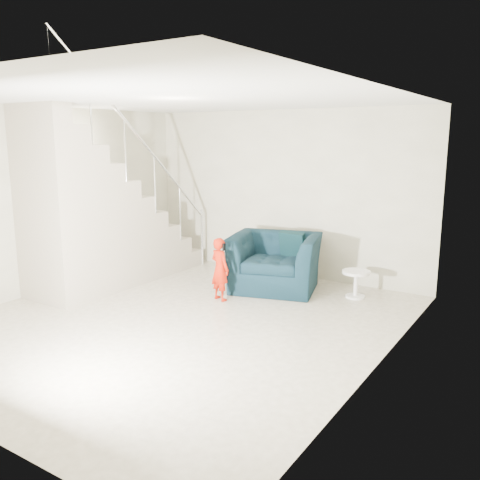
{
  "coord_description": "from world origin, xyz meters",
  "views": [
    {
      "loc": [
        3.92,
        -4.65,
        2.26
      ],
      "look_at": [
        0.15,
        1.2,
        0.85
      ],
      "focal_mm": 38.0,
      "sensor_mm": 36.0,
      "label": 1
    }
  ],
  "objects_px": {
    "armchair": "(275,262)",
    "toddler": "(220,269)",
    "staircase": "(98,226)",
    "side_table": "(356,280)"
  },
  "relations": [
    {
      "from": "toddler",
      "to": "side_table",
      "type": "height_order",
      "value": "toddler"
    },
    {
      "from": "staircase",
      "to": "armchair",
      "type": "bearing_deg",
      "value": 29.89
    },
    {
      "from": "side_table",
      "to": "armchair",
      "type": "bearing_deg",
      "value": -168.94
    },
    {
      "from": "side_table",
      "to": "staircase",
      "type": "distance_m",
      "value": 3.92
    },
    {
      "from": "toddler",
      "to": "staircase",
      "type": "relative_size",
      "value": 0.25
    },
    {
      "from": "armchair",
      "to": "staircase",
      "type": "distance_m",
      "value": 2.74
    },
    {
      "from": "armchair",
      "to": "toddler",
      "type": "bearing_deg",
      "value": -129.64
    },
    {
      "from": "side_table",
      "to": "staircase",
      "type": "xyz_separation_m",
      "value": [
        -3.52,
        -1.57,
        0.68
      ]
    },
    {
      "from": "armchair",
      "to": "side_table",
      "type": "xyz_separation_m",
      "value": [
        1.19,
        0.23,
        -0.15
      ]
    },
    {
      "from": "staircase",
      "to": "toddler",
      "type": "bearing_deg",
      "value": 12.65
    }
  ]
}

